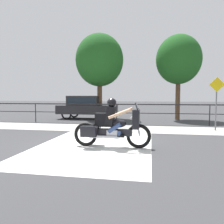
{
  "coord_description": "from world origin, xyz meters",
  "views": [
    {
      "loc": [
        1.96,
        -7.23,
        1.61
      ],
      "look_at": [
        0.6,
        0.42,
        1.04
      ],
      "focal_mm": 35.0,
      "sensor_mm": 36.0,
      "label": 1
    }
  ],
  "objects_px": {
    "motorcycle": "(111,126)",
    "street_sign": "(216,97)",
    "parked_car": "(86,106)",
    "tree_behind_sign": "(179,60)",
    "tree_behind_car": "(100,60)"
  },
  "relations": [
    {
      "from": "motorcycle",
      "to": "street_sign",
      "type": "bearing_deg",
      "value": 41.3
    },
    {
      "from": "tree_behind_sign",
      "to": "motorcycle",
      "type": "bearing_deg",
      "value": -109.07
    },
    {
      "from": "street_sign",
      "to": "tree_behind_car",
      "type": "bearing_deg",
      "value": 147.48
    },
    {
      "from": "tree_behind_car",
      "to": "parked_car",
      "type": "bearing_deg",
      "value": -174.67
    },
    {
      "from": "parked_car",
      "to": "tree_behind_sign",
      "type": "bearing_deg",
      "value": 5.33
    },
    {
      "from": "tree_behind_sign",
      "to": "tree_behind_car",
      "type": "relative_size",
      "value": 0.96
    },
    {
      "from": "tree_behind_sign",
      "to": "tree_behind_car",
      "type": "bearing_deg",
      "value": -175.69
    },
    {
      "from": "motorcycle",
      "to": "street_sign",
      "type": "xyz_separation_m",
      "value": [
        4.21,
        4.14,
        0.87
      ]
    },
    {
      "from": "street_sign",
      "to": "tree_behind_car",
      "type": "height_order",
      "value": "tree_behind_car"
    },
    {
      "from": "motorcycle",
      "to": "tree_behind_sign",
      "type": "distance_m",
      "value": 9.82
    },
    {
      "from": "parked_car",
      "to": "street_sign",
      "type": "height_order",
      "value": "street_sign"
    },
    {
      "from": "street_sign",
      "to": "tree_behind_sign",
      "type": "height_order",
      "value": "tree_behind_sign"
    },
    {
      "from": "parked_car",
      "to": "tree_behind_sign",
      "type": "distance_m",
      "value": 7.07
    },
    {
      "from": "tree_behind_car",
      "to": "tree_behind_sign",
      "type": "bearing_deg",
      "value": 4.31
    },
    {
      "from": "street_sign",
      "to": "parked_car",
      "type": "bearing_deg",
      "value": 151.51
    }
  ]
}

